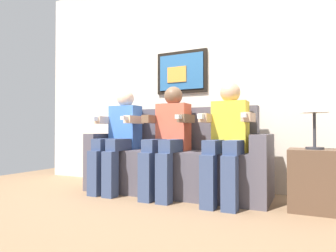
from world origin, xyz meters
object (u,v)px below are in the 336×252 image
person_in_middle (168,135)px  person_on_right (227,136)px  side_table_right (315,180)px  table_lamp (314,105)px  couch (175,163)px  person_on_left (119,135)px

person_in_middle → person_on_right: size_ratio=1.00×
side_table_right → table_lamp: size_ratio=1.09×
person_in_middle → table_lamp: 1.33m
couch → person_on_right: (0.59, -0.17, 0.29)m
person_in_middle → table_lamp: (1.31, 0.03, 0.25)m
side_table_right → person_on_left: bearing=-178.1°
person_on_left → table_lamp: bearing=1.0°
person_on_left → side_table_right: (1.90, 0.06, -0.36)m
table_lamp → side_table_right: bearing=91.9°
couch → person_in_middle: person_in_middle is taller
couch → person_in_middle: size_ratio=1.72×
person_in_middle → side_table_right: bearing=2.7°
couch → person_in_middle: (0.00, -0.17, 0.29)m
person_on_left → person_on_right: (1.19, 0.00, 0.00)m
person_on_right → table_lamp: bearing=2.8°
couch → table_lamp: 1.42m
couch → table_lamp: table_lamp is taller
couch → side_table_right: 1.31m
person_in_middle → side_table_right: 1.35m
person_on_right → side_table_right: person_on_right is taller
side_table_right → table_lamp: (0.00, -0.03, 0.61)m
person_on_left → person_on_right: bearing=0.0°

